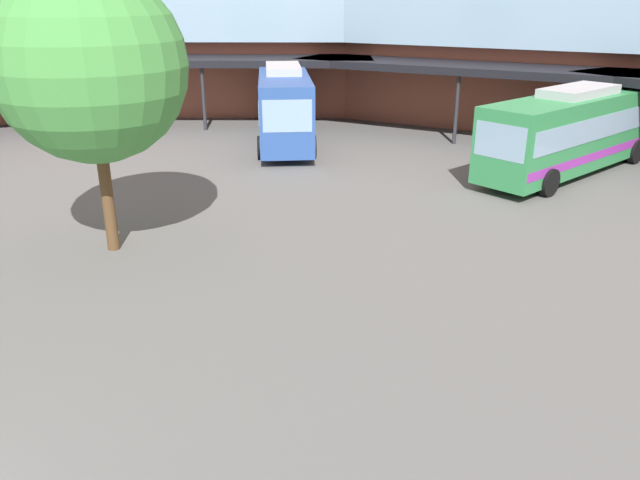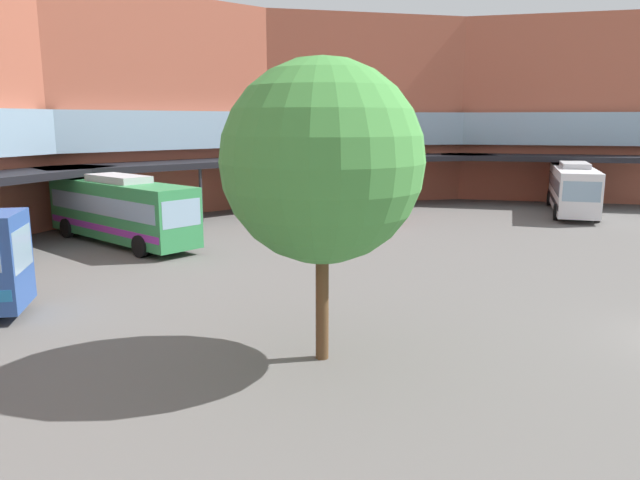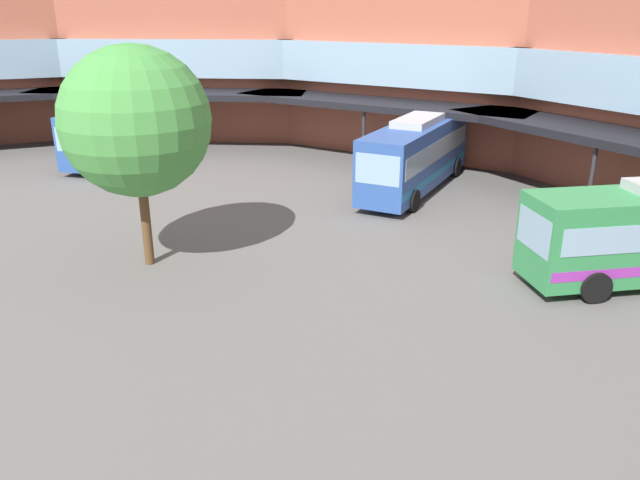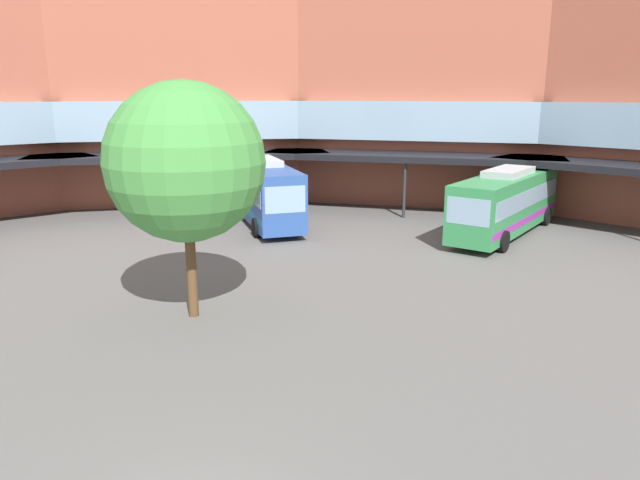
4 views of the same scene
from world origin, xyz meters
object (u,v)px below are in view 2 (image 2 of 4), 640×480
(bus_3, at_px, (573,188))
(bus_0, at_px, (329,188))
(bus_1, at_px, (120,209))
(plaza_tree, at_px, (322,162))

(bus_3, bearing_deg, bus_0, -67.79)
(bus_1, relative_size, plaza_tree, 1.38)
(bus_0, xyz_separation_m, bus_1, (-12.96, 7.15, -0.13))
(bus_0, distance_m, bus_3, 17.61)
(bus_0, height_order, bus_3, bus_0)
(bus_3, height_order, plaza_tree, plaza_tree)
(bus_0, xyz_separation_m, bus_3, (7.77, -15.80, -0.16))
(bus_1, bearing_deg, plaza_tree, -14.40)
(bus_3, bearing_deg, plaza_tree, -16.42)
(bus_0, xyz_separation_m, plaza_tree, (-23.99, -8.79, 3.49))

